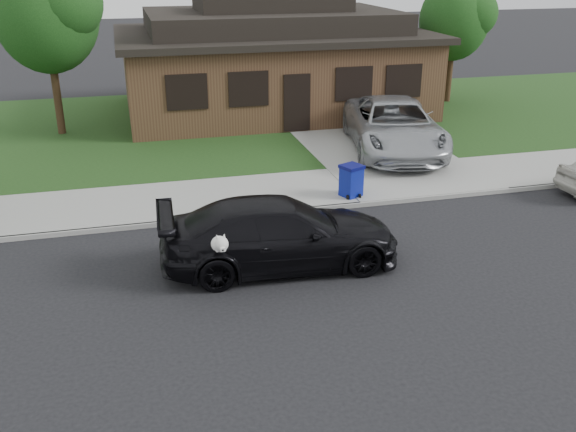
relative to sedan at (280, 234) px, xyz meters
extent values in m
plane|color=black|center=(-0.81, -0.66, -0.75)|extent=(120.00, 120.00, 0.00)
cube|color=gray|center=(-0.81, 4.34, -0.69)|extent=(60.00, 3.00, 0.12)
cube|color=gray|center=(-0.81, 2.84, -0.69)|extent=(60.00, 0.12, 0.12)
cube|color=#193814|center=(-0.81, 12.34, -0.69)|extent=(60.00, 13.00, 0.13)
cube|color=gray|center=(5.19, 9.34, -0.68)|extent=(4.50, 13.00, 0.14)
imported|color=black|center=(0.01, 0.00, 0.00)|extent=(5.26, 2.35, 1.50)
ellipsoid|color=white|center=(-1.44, -0.91, 0.33)|extent=(0.34, 0.40, 0.30)
sphere|color=white|center=(-1.44, -1.14, 0.43)|extent=(0.26, 0.26, 0.26)
cube|color=white|center=(-1.44, -1.27, 0.39)|extent=(0.09, 0.12, 0.08)
sphere|color=black|center=(-1.44, -1.33, 0.39)|extent=(0.04, 0.04, 0.04)
cone|color=white|center=(-1.50, -1.09, 0.57)|extent=(0.11, 0.11, 0.14)
cone|color=white|center=(-1.37, -1.09, 0.57)|extent=(0.11, 0.11, 0.14)
imported|color=#AEB1B5|center=(5.70, 7.16, 0.24)|extent=(4.04, 6.55, 1.69)
cube|color=navy|center=(2.86, 3.40, -0.23)|extent=(0.64, 0.64, 0.80)
cube|color=#070952|center=(2.86, 3.40, 0.21)|extent=(0.70, 0.70, 0.09)
cylinder|color=black|center=(2.68, 3.16, -0.57)|extent=(0.09, 0.13, 0.12)
cylinder|color=black|center=(3.03, 3.16, -0.57)|extent=(0.09, 0.13, 0.12)
cube|color=#422B1C|center=(3.19, 14.34, 0.88)|extent=(12.00, 8.00, 3.00)
cube|color=black|center=(3.19, 14.34, 2.50)|extent=(12.60, 8.60, 0.25)
cube|color=black|center=(3.19, 14.34, 3.03)|extent=(10.00, 6.50, 0.80)
cube|color=black|center=(3.19, 14.34, 3.73)|extent=(6.00, 3.50, 0.60)
cube|color=black|center=(3.19, 10.31, 0.48)|extent=(1.00, 0.06, 2.10)
cube|color=black|center=(-0.81, 10.32, 1.08)|extent=(1.30, 0.05, 1.10)
cube|color=black|center=(1.39, 10.32, 1.08)|extent=(1.30, 0.05, 1.10)
cube|color=black|center=(5.39, 10.32, 1.08)|extent=(1.30, 0.05, 1.10)
cube|color=black|center=(7.39, 10.32, 1.08)|extent=(1.30, 0.05, 1.10)
cylinder|color=#332114|center=(-5.31, 12.34, 0.62)|extent=(0.28, 0.28, 2.48)
ellipsoid|color=#143811|center=(-5.31, 12.34, 3.65)|extent=(3.60, 3.60, 4.14)
sphere|color=#26591E|center=(-4.59, 11.80, 4.01)|extent=(2.52, 2.52, 2.52)
cylinder|color=#332114|center=(11.19, 13.84, 0.39)|extent=(0.28, 0.28, 2.03)
ellipsoid|color=#143811|center=(11.19, 13.84, 2.90)|extent=(3.00, 3.00, 3.45)
sphere|color=#26591E|center=(11.79, 13.39, 3.20)|extent=(2.10, 2.10, 2.10)
camera|label=1|loc=(-2.99, -12.25, 5.61)|focal=40.00mm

